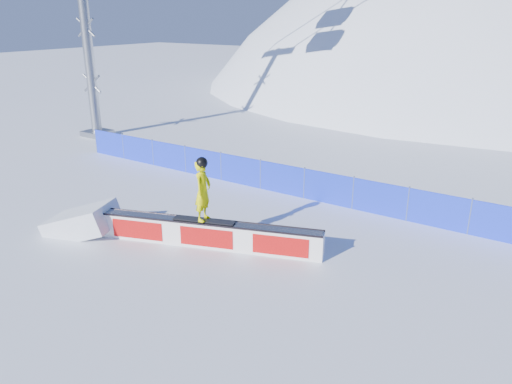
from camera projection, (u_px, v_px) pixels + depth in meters
The scene contains 6 objects.
ground at pixel (210, 232), 16.25m from camera, with size 160.00×160.00×0.00m, color white.
snow_hill at pixel (453, 250), 55.21m from camera, with size 64.00×64.00×64.00m.
safety_fence at pixel (282, 179), 19.57m from camera, with size 22.05×0.05×1.30m.
rail_box at pixel (209, 234), 15.14m from camera, with size 6.76×2.76×0.84m.
snow_ramp at pixel (83, 232), 16.31m from camera, with size 2.15×1.43×0.81m, color white, non-canonical shape.
snowboarder at pixel (203, 190), 14.70m from camera, with size 1.91×0.95×1.99m.
Camera 1 is at (9.48, -11.52, 6.74)m, focal length 35.00 mm.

